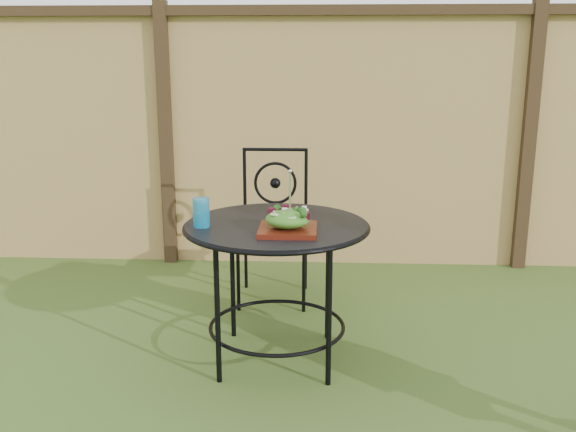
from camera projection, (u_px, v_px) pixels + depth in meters
The scene contains 8 objects.
ground at pixel (357, 421), 2.76m from camera, with size 60.00×60.00×0.00m, color #284C18.
fence at pixel (344, 137), 4.65m from camera, with size 8.00×0.12×1.90m.
patio_table at pixel (277, 250), 3.19m from camera, with size 0.92×0.92×0.72m.
patio_chair at pixel (274, 221), 4.07m from camera, with size 0.46×0.46×0.95m.
salad_plate at pixel (288, 230), 3.00m from camera, with size 0.27×0.27×0.02m, color #3E0D08.
salad at pixel (288, 219), 2.99m from camera, with size 0.21×0.21×0.08m, color #235614.
fork at pixel (290, 192), 2.95m from camera, with size 0.01×0.01×0.18m, color silver.
drinking_glass at pixel (201, 213), 3.08m from camera, with size 0.08×0.08×0.14m, color #0E77A5.
Camera 1 is at (-0.17, -2.47, 1.53)m, focal length 40.00 mm.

